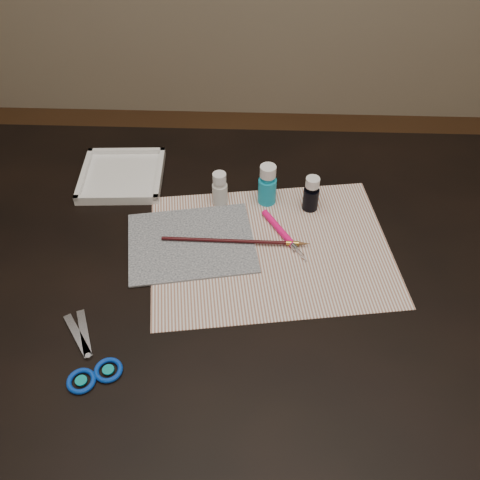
{
  "coord_description": "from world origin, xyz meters",
  "views": [
    {
      "loc": [
        0.03,
        -0.71,
        1.52
      ],
      "look_at": [
        0.0,
        0.0,
        0.8
      ],
      "focal_mm": 40.0,
      "sensor_mm": 36.0,
      "label": 1
    }
  ],
  "objects_px": {
    "paint_bottle_navy": "(311,194)",
    "palette_tray": "(122,175)",
    "paper": "(271,248)",
    "paint_bottle_cyan": "(267,185)",
    "canvas": "(191,242)",
    "scissors": "(82,350)",
    "paint_bottle_white": "(220,189)"
  },
  "relations": [
    {
      "from": "paint_bottle_white",
      "to": "paint_bottle_navy",
      "type": "bearing_deg",
      "value": -2.8
    },
    {
      "from": "canvas",
      "to": "paint_bottle_white",
      "type": "xyz_separation_m",
      "value": [
        0.05,
        0.13,
        0.04
      ]
    },
    {
      "from": "paint_bottle_white",
      "to": "paper",
      "type": "bearing_deg",
      "value": -50.71
    },
    {
      "from": "paper",
      "to": "paint_bottle_navy",
      "type": "distance_m",
      "value": 0.16
    },
    {
      "from": "paper",
      "to": "paint_bottle_cyan",
      "type": "xyz_separation_m",
      "value": [
        -0.01,
        0.14,
        0.05
      ]
    },
    {
      "from": "paint_bottle_white",
      "to": "scissors",
      "type": "relative_size",
      "value": 0.44
    },
    {
      "from": "palette_tray",
      "to": "paint_bottle_navy",
      "type": "bearing_deg",
      "value": -11.36
    },
    {
      "from": "canvas",
      "to": "paint_bottle_cyan",
      "type": "distance_m",
      "value": 0.21
    },
    {
      "from": "paper",
      "to": "paint_bottle_cyan",
      "type": "distance_m",
      "value": 0.15
    },
    {
      "from": "paint_bottle_cyan",
      "to": "paint_bottle_white",
      "type": "bearing_deg",
      "value": -174.96
    },
    {
      "from": "scissors",
      "to": "paper",
      "type": "bearing_deg",
      "value": -86.79
    },
    {
      "from": "paint_bottle_white",
      "to": "palette_tray",
      "type": "distance_m",
      "value": 0.24
    },
    {
      "from": "paper",
      "to": "scissors",
      "type": "xyz_separation_m",
      "value": [
        -0.32,
        -0.25,
        0.0
      ]
    },
    {
      "from": "paint_bottle_white",
      "to": "paint_bottle_navy",
      "type": "distance_m",
      "value": 0.19
    },
    {
      "from": "canvas",
      "to": "palette_tray",
      "type": "xyz_separation_m",
      "value": [
        -0.18,
        0.2,
        0.01
      ]
    },
    {
      "from": "paint_bottle_navy",
      "to": "palette_tray",
      "type": "relative_size",
      "value": 0.45
    },
    {
      "from": "paint_bottle_white",
      "to": "scissors",
      "type": "bearing_deg",
      "value": -118.18
    },
    {
      "from": "canvas",
      "to": "paper",
      "type": "bearing_deg",
      "value": -2.6
    },
    {
      "from": "paper",
      "to": "paint_bottle_white",
      "type": "height_order",
      "value": "paint_bottle_white"
    },
    {
      "from": "paper",
      "to": "paint_bottle_cyan",
      "type": "height_order",
      "value": "paint_bottle_cyan"
    },
    {
      "from": "paint_bottle_cyan",
      "to": "scissors",
      "type": "relative_size",
      "value": 0.52
    },
    {
      "from": "paper",
      "to": "canvas",
      "type": "height_order",
      "value": "canvas"
    },
    {
      "from": "paper",
      "to": "paint_bottle_navy",
      "type": "bearing_deg",
      "value": 55.8
    },
    {
      "from": "paint_bottle_white",
      "to": "scissors",
      "type": "height_order",
      "value": "paint_bottle_white"
    },
    {
      "from": "paint_bottle_navy",
      "to": "paint_bottle_cyan",
      "type": "bearing_deg",
      "value": 168.76
    },
    {
      "from": "paint_bottle_cyan",
      "to": "scissors",
      "type": "xyz_separation_m",
      "value": [
        -0.31,
        -0.4,
        -0.04
      ]
    },
    {
      "from": "canvas",
      "to": "paint_bottle_cyan",
      "type": "bearing_deg",
      "value": 41.8
    },
    {
      "from": "canvas",
      "to": "palette_tray",
      "type": "height_order",
      "value": "palette_tray"
    },
    {
      "from": "canvas",
      "to": "scissors",
      "type": "distance_m",
      "value": 0.3
    },
    {
      "from": "palette_tray",
      "to": "canvas",
      "type": "bearing_deg",
      "value": -48.47
    },
    {
      "from": "paint_bottle_navy",
      "to": "scissors",
      "type": "xyz_separation_m",
      "value": [
        -0.4,
        -0.38,
        -0.04
      ]
    },
    {
      "from": "paper",
      "to": "paint_bottle_navy",
      "type": "height_order",
      "value": "paint_bottle_navy"
    }
  ]
}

